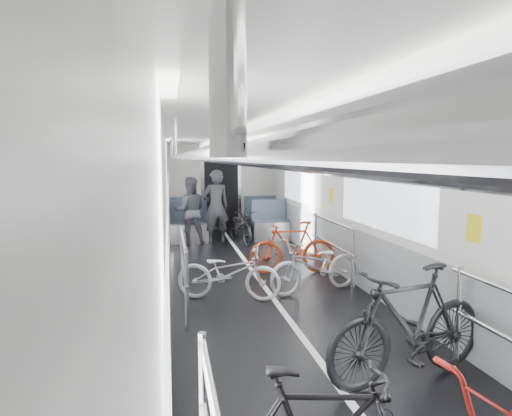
{
  "coord_description": "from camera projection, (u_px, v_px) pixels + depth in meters",
  "views": [
    {
      "loc": [
        -1.46,
        -5.93,
        2.04
      ],
      "look_at": [
        0.0,
        1.68,
        1.18
      ],
      "focal_mm": 32.0,
      "sensor_mm": 36.0,
      "label": 1
    }
  ],
  "objects": [
    {
      "name": "person_standing",
      "position": [
        216.0,
        207.0,
        10.81
      ],
      "size": [
        0.72,
        0.56,
        1.76
      ],
      "primitive_type": "imported",
      "rotation": [
        0.0,
        0.0,
        3.37
      ],
      "color": "black",
      "rests_on": "floor"
    },
    {
      "name": "bike_left_far",
      "position": [
        229.0,
        272.0,
        6.55
      ],
      "size": [
        1.6,
        0.98,
        0.79
      ],
      "primitive_type": "imported",
      "rotation": [
        0.0,
        0.0,
        1.25
      ],
      "color": "silver",
      "rests_on": "floor"
    },
    {
      "name": "bike_right_far",
      "position": [
        293.0,
        247.0,
        8.02
      ],
      "size": [
        1.57,
        0.5,
        0.93
      ],
      "primitive_type": "imported",
      "rotation": [
        0.0,
        0.0,
        -1.61
      ],
      "color": "#B43616",
      "rests_on": "floor"
    },
    {
      "name": "bike_right_near",
      "position": [
        409.0,
        324.0,
        4.15
      ],
      "size": [
        1.86,
        0.91,
        1.07
      ],
      "primitive_type": "imported",
      "rotation": [
        0.0,
        0.0,
        -1.34
      ],
      "color": "black",
      "rests_on": "floor"
    },
    {
      "name": "bike_aisle",
      "position": [
        240.0,
        226.0,
        10.97
      ],
      "size": [
        0.8,
        1.6,
        0.8
      ],
      "primitive_type": "imported",
      "rotation": [
        0.0,
        0.0,
        0.18
      ],
      "color": "black",
      "rests_on": "floor"
    },
    {
      "name": "person_seated",
      "position": [
        190.0,
        211.0,
        10.76
      ],
      "size": [
        0.79,
        0.62,
        1.59
      ],
      "primitive_type": "imported",
      "rotation": [
        0.0,
        0.0,
        3.16
      ],
      "color": "#2E2C34",
      "rests_on": "floor"
    },
    {
      "name": "car_shell",
      "position": [
        255.0,
        211.0,
        7.9
      ],
      "size": [
        3.02,
        14.01,
        2.41
      ],
      "color": "black",
      "rests_on": "ground"
    },
    {
      "name": "bike_right_mid",
      "position": [
        316.0,
        265.0,
        6.9
      ],
      "size": [
        1.67,
        0.99,
        0.83
      ],
      "primitive_type": "imported",
      "rotation": [
        0.0,
        0.0,
        -1.27
      ],
      "color": "#B9BABE",
      "rests_on": "floor"
    }
  ]
}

